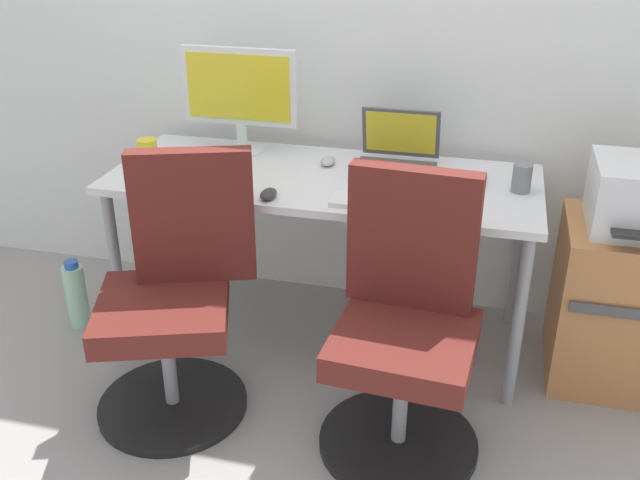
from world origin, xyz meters
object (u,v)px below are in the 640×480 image
object	(u,v)px
office_chair_right	(405,331)
side_cabinet	(625,305)
coffee_mug	(148,150)
desktop_monitor	(240,93)
water_bottle_on_floor	(76,295)
open_laptop	(397,155)
office_chair_left	(176,301)

from	to	relation	value
office_chair_right	side_cabinet	distance (m)	0.94
coffee_mug	desktop_monitor	bearing A→B (deg)	31.71
side_cabinet	desktop_monitor	bearing A→B (deg)	172.86
side_cabinet	desktop_monitor	distance (m)	1.71
water_bottle_on_floor	desktop_monitor	bearing A→B (deg)	30.38
desktop_monitor	open_laptop	xyz separation A→B (m)	(0.66, -0.04, -0.20)
water_bottle_on_floor	office_chair_left	bearing A→B (deg)	-29.16
coffee_mug	water_bottle_on_floor	bearing A→B (deg)	-151.06
office_chair_right	open_laptop	distance (m)	0.80
office_chair_left	desktop_monitor	xyz separation A→B (m)	(-0.00, 0.74, 0.55)
water_bottle_on_floor	open_laptop	xyz separation A→B (m)	(1.31, 0.34, 0.63)
water_bottle_on_floor	coffee_mug	bearing A→B (deg)	28.94
open_laptop	coffee_mug	world-z (taller)	open_laptop
open_laptop	office_chair_right	bearing A→B (deg)	-77.99
water_bottle_on_floor	desktop_monitor	xyz separation A→B (m)	(0.65, 0.38, 0.82)
side_cabinet	open_laptop	distance (m)	1.03
office_chair_left	water_bottle_on_floor	size ratio (longest dim) A/B	3.03
water_bottle_on_floor	open_laptop	world-z (taller)	open_laptop
side_cabinet	coffee_mug	size ratio (longest dim) A/B	6.85
open_laptop	coffee_mug	xyz separation A→B (m)	(-0.99, -0.17, -0.01)
side_cabinet	water_bottle_on_floor	size ratio (longest dim) A/B	2.03
side_cabinet	water_bottle_on_floor	distance (m)	2.22
desktop_monitor	open_laptop	bearing A→B (deg)	-3.14
open_laptop	desktop_monitor	bearing A→B (deg)	176.86
water_bottle_on_floor	coffee_mug	world-z (taller)	coffee_mug
water_bottle_on_floor	coffee_mug	xyz separation A→B (m)	(0.32, 0.18, 0.62)
office_chair_left	water_bottle_on_floor	bearing A→B (deg)	150.84
side_cabinet	coffee_mug	distance (m)	1.95
open_laptop	coffee_mug	size ratio (longest dim) A/B	3.37
office_chair_right	desktop_monitor	distance (m)	1.22
office_chair_left	side_cabinet	distance (m)	1.66
office_chair_right	open_laptop	bearing A→B (deg)	102.01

